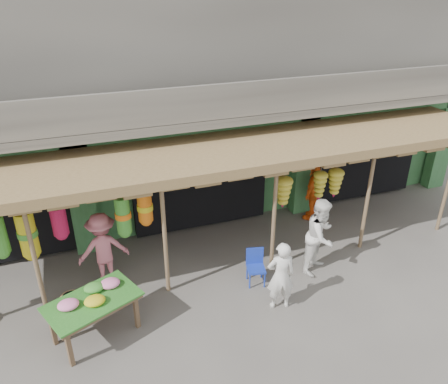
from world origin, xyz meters
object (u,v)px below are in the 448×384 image
object	(u,v)px
flower_table	(93,301)
person_front	(281,276)
blue_chair	(255,264)
person_right	(321,236)
person_shopper	(103,249)
person_vendor	(313,191)

from	to	relation	value
flower_table	person_front	bearing A→B (deg)	-30.87
blue_chair	person_front	size ratio (longest dim) A/B	0.52
person_right	blue_chair	bearing A→B (deg)	142.08
person_right	person_shopper	distance (m)	4.89
person_right	person_shopper	xyz separation A→B (m)	(-4.72, 1.25, -0.06)
person_front	person_vendor	xyz separation A→B (m)	(2.52, 3.02, 0.07)
person_vendor	person_front	bearing A→B (deg)	12.32
flower_table	blue_chair	xyz separation A→B (m)	(3.52, 0.45, -0.35)
blue_chair	person_front	world-z (taller)	person_front
flower_table	person_shopper	size ratio (longest dim) A/B	1.12
flower_table	person_front	distance (m)	3.69
flower_table	person_front	xyz separation A→B (m)	(3.65, -0.49, -0.02)
flower_table	person_right	xyz separation A→B (m)	(5.09, 0.38, 0.11)
person_vendor	person_shopper	bearing A→B (deg)	-28.98
person_shopper	flower_table	bearing A→B (deg)	74.60
blue_chair	person_right	distance (m)	1.64
blue_chair	person_vendor	distance (m)	3.40
flower_table	blue_chair	size ratio (longest dim) A/B	2.33
flower_table	person_vendor	xyz separation A→B (m)	(6.17, 2.54, 0.04)
person_right	person_shopper	size ratio (longest dim) A/B	1.07
person_shopper	person_right	bearing A→B (deg)	162.52
person_front	person_vendor	world-z (taller)	person_vendor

